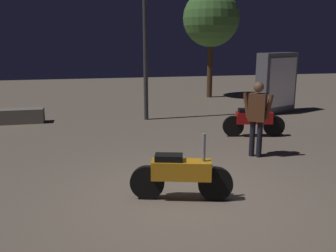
% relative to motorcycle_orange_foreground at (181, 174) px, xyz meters
% --- Properties ---
extents(ground_plane, '(40.00, 40.00, 0.00)m').
position_rel_motorcycle_orange_foreground_xyz_m(ground_plane, '(0.07, 0.04, -0.44)').
color(ground_plane, '#756656').
extents(motorcycle_orange_foreground, '(1.63, 0.54, 1.11)m').
position_rel_motorcycle_orange_foreground_xyz_m(motorcycle_orange_foreground, '(0.00, 0.00, 0.00)').
color(motorcycle_orange_foreground, black).
rests_on(motorcycle_orange_foreground, ground_plane).
extents(motorcycle_red_parked_left, '(1.65, 0.48, 1.11)m').
position_rel_motorcycle_orange_foreground_xyz_m(motorcycle_red_parked_left, '(2.90, 3.52, 0.00)').
color(motorcycle_red_parked_left, black).
rests_on(motorcycle_red_parked_left, ground_plane).
extents(person_rider_beside, '(0.58, 0.48, 1.66)m').
position_rel_motorcycle_orange_foreground_xyz_m(person_rider_beside, '(2.18, 1.87, 0.55)').
color(person_rider_beside, black).
rests_on(person_rider_beside, ground_plane).
extents(streetlamp_near, '(0.36, 0.36, 5.68)m').
position_rel_motorcycle_orange_foreground_xyz_m(streetlamp_near, '(0.43, 6.29, 3.11)').
color(streetlamp_near, '#38383D').
rests_on(streetlamp_near, ground_plane).
extents(tree_left_bg, '(2.45, 2.45, 4.67)m').
position_rel_motorcycle_orange_foreground_xyz_m(tree_left_bg, '(3.98, 10.48, 2.99)').
color(tree_left_bg, '#4C331E').
rests_on(tree_left_bg, ground_plane).
extents(kiosk_billboard, '(1.67, 1.08, 2.10)m').
position_rel_motorcycle_orange_foreground_xyz_m(kiosk_billboard, '(5.10, 6.49, 0.61)').
color(kiosk_billboard, '#595960').
rests_on(kiosk_billboard, ground_plane).
extents(planter_wall_low, '(2.54, 0.50, 0.45)m').
position_rel_motorcycle_orange_foreground_xyz_m(planter_wall_low, '(-4.05, 6.58, -0.21)').
color(planter_wall_low, gray).
rests_on(planter_wall_low, ground_plane).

